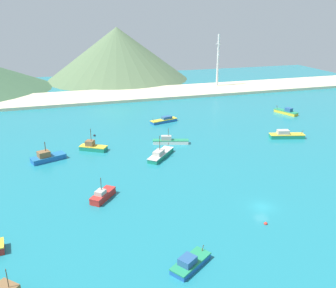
# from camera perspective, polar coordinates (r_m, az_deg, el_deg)

# --- Properties ---
(ground) EXTENTS (260.00, 280.00, 0.50)m
(ground) POSITION_cam_1_polar(r_m,az_deg,el_deg) (99.54, 5.75, -1.63)
(ground) COLOR teal
(fishing_boat_0) EXTENTS (10.84, 5.53, 2.57)m
(fishing_boat_0) POSITION_cam_1_polar(r_m,az_deg,el_deg) (116.44, 18.04, 1.33)
(fishing_boat_0) COLOR #198466
(fishing_boat_0) RESTS_ON ground
(fishing_boat_3) EXTENTS (10.59, 4.84, 4.81)m
(fishing_boat_3) POSITION_cam_1_polar(r_m,az_deg,el_deg) (105.82, 0.29, 0.47)
(fishing_boat_3) COLOR silver
(fishing_boat_3) RESTS_ON ground
(fishing_boat_4) EXTENTS (9.14, 9.90, 6.19)m
(fishing_boat_4) POSITION_cam_1_polar(r_m,az_deg,el_deg) (96.04, -1.20, -1.66)
(fishing_boat_4) COLOR #198466
(fishing_boat_4) RESTS_ON ground
(fishing_boat_5) EXTENTS (6.02, 6.68, 5.01)m
(fishing_boat_5) POSITION_cam_1_polar(r_m,az_deg,el_deg) (76.65, -10.23, -7.93)
(fishing_boat_5) COLOR red
(fishing_boat_5) RESTS_ON ground
(fishing_boat_7) EXTENTS (7.51, 6.31, 2.12)m
(fishing_boat_7) POSITION_cam_1_polar(r_m,az_deg,el_deg) (57.94, 3.48, -18.11)
(fishing_boat_7) COLOR #1E5BA8
(fishing_boat_7) RESTS_ON ground
(fishing_boat_8) EXTENTS (10.09, 5.19, 2.07)m
(fishing_boat_8) POSITION_cam_1_polar(r_m,az_deg,el_deg) (126.60, -0.58, 3.75)
(fishing_boat_8) COLOR #1E5BA8
(fishing_boat_8) RESTS_ON ground
(fishing_boat_9) EXTENTS (7.87, 6.26, 6.21)m
(fishing_boat_9) POSITION_cam_1_polar(r_m,az_deg,el_deg) (103.12, -11.73, -0.46)
(fishing_boat_9) COLOR #198466
(fishing_boat_9) RESTS_ON ground
(fishing_boat_10) EXTENTS (5.66, 9.58, 2.53)m
(fishing_boat_10) POSITION_cam_1_polar(r_m,az_deg,el_deg) (143.99, 18.08, 4.83)
(fishing_boat_10) COLOR gold
(fishing_boat_10) RESTS_ON ground
(fishing_boat_11) EXTENTS (9.24, 6.05, 5.22)m
(fishing_boat_11) POSITION_cam_1_polar(r_m,az_deg,el_deg) (99.03, -18.41, -1.97)
(fishing_boat_11) COLOR #1E5BA8
(fishing_boat_11) RESTS_ON ground
(buoy_0) EXTENTS (0.75, 0.75, 0.75)m
(buoy_0) POSITION_cam_1_polar(r_m,az_deg,el_deg) (114.99, -11.47, 1.31)
(buoy_0) COLOR #232328
(buoy_0) RESTS_ON ground
(buoy_1) EXTENTS (0.67, 0.67, 0.67)m
(buoy_1) POSITION_cam_1_polar(r_m,az_deg,el_deg) (70.05, 15.08, -11.98)
(buoy_1) COLOR red
(buoy_1) RESTS_ON ground
(beach_strip) EXTENTS (247.00, 25.55, 1.20)m
(beach_strip) POSITION_cam_1_polar(r_m,az_deg,el_deg) (169.04, -4.17, 7.88)
(beach_strip) COLOR beige
(beach_strip) RESTS_ON ground
(hill_central) EXTENTS (78.30, 78.30, 28.23)m
(hill_central) POSITION_cam_1_polar(r_m,az_deg,el_deg) (210.91, -7.94, 13.92)
(hill_central) COLOR #56704C
(hill_central) RESTS_ON ground
(radio_tower) EXTENTS (2.61, 2.09, 26.07)m
(radio_tower) POSITION_cam_1_polar(r_m,az_deg,el_deg) (184.24, 7.83, 12.78)
(radio_tower) COLOR silver
(radio_tower) RESTS_ON ground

